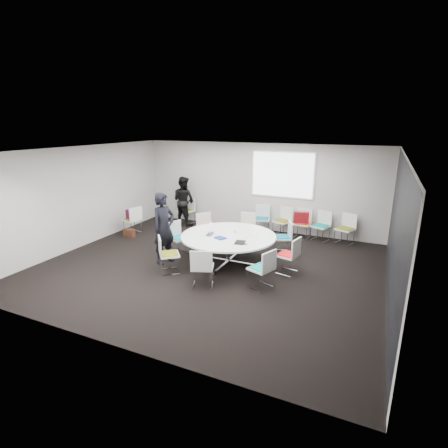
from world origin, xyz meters
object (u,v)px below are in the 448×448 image
at_px(chair_ring_h, 261,276).
at_px(person_main, 164,228).
at_px(chair_ring_f, 169,261).
at_px(chair_back_b, 282,227).
at_px(chair_ring_c, 246,234).
at_px(chair_ring_d, 206,234).
at_px(chair_ring_e, 179,244).
at_px(person_back, 184,201).
at_px(laptop, 212,234).
at_px(chair_ring_a, 288,262).
at_px(conference_table, 228,242).
at_px(cup, 235,231).
at_px(maroon_bag, 132,214).
at_px(brown_bag, 129,233).
at_px(chair_spare_left, 133,225).
at_px(chair_back_e, 345,235).
at_px(chair_back_d, 320,232).
at_px(chair_person_back, 187,215).
at_px(chair_ring_g, 203,274).
at_px(chair_back_c, 302,229).
at_px(chair_ring_b, 282,243).

distance_m(chair_ring_h, person_main, 2.78).
height_order(chair_ring_f, chair_back_b, same).
xyz_separation_m(chair_ring_c, chair_back_b, (0.76, 1.18, 0.00)).
height_order(chair_ring_h, chair_back_b, same).
bearing_deg(person_main, chair_ring_d, 4.69).
bearing_deg(chair_ring_e, person_back, -131.82).
height_order(person_main, laptop, person_main).
height_order(chair_ring_f, person_back, person_back).
height_order(chair_back_b, person_main, person_main).
distance_m(chair_ring_a, person_main, 3.12).
bearing_deg(conference_table, cup, 72.85).
distance_m(maroon_bag, brown_bag, 0.61).
bearing_deg(chair_ring_a, person_back, 71.30).
bearing_deg(chair_ring_h, chair_ring_a, 3.27).
bearing_deg(chair_ring_f, conference_table, 97.16).
distance_m(chair_back_b, laptop, 3.12).
bearing_deg(chair_spare_left, chair_ring_a, -84.32).
height_order(chair_ring_e, chair_back_b, same).
bearing_deg(conference_table, chair_ring_f, -133.30).
xyz_separation_m(person_back, brown_bag, (-0.86, -1.90, -0.71)).
bearing_deg(chair_back_b, conference_table, 98.24).
height_order(chair_ring_d, chair_ring_f, same).
distance_m(conference_table, chair_back_e, 3.72).
distance_m(chair_back_d, laptop, 3.64).
height_order(chair_person_back, laptop, chair_person_back).
xyz_separation_m(chair_ring_g, person_main, (-1.51, 0.83, 0.62)).
height_order(chair_spare_left, laptop, chair_spare_left).
bearing_deg(chair_ring_c, chair_ring_e, 47.83).
height_order(chair_ring_h, person_main, person_main).
xyz_separation_m(laptop, cup, (0.47, 0.36, 0.03)).
height_order(chair_ring_f, chair_spare_left, same).
xyz_separation_m(chair_ring_a, chair_ring_e, (-2.97, 0.01, 0.00)).
height_order(conference_table, chair_ring_h, chair_ring_h).
bearing_deg(chair_ring_g, person_back, 103.77).
relative_size(chair_ring_g, chair_back_c, 1.00).
relative_size(conference_table, chair_ring_h, 2.67).
height_order(chair_person_back, brown_bag, chair_person_back).
bearing_deg(laptop, chair_ring_c, -18.96).
distance_m(conference_table, chair_ring_e, 1.48).
bearing_deg(chair_ring_e, chair_ring_b, 135.99).
height_order(conference_table, chair_ring_a, chair_ring_a).
bearing_deg(cup, chair_ring_g, -91.51).
bearing_deg(chair_back_e, chair_ring_e, 57.46).
bearing_deg(conference_table, brown_bag, 169.58).
bearing_deg(chair_ring_e, chair_back_d, 150.06).
height_order(chair_back_b, maroon_bag, chair_back_b).
bearing_deg(conference_table, person_main, -157.50).
xyz_separation_m(chair_person_back, cup, (2.88, -2.51, 0.50)).
height_order(conference_table, laptop, laptop).
distance_m(chair_ring_e, chair_person_back, 3.04).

